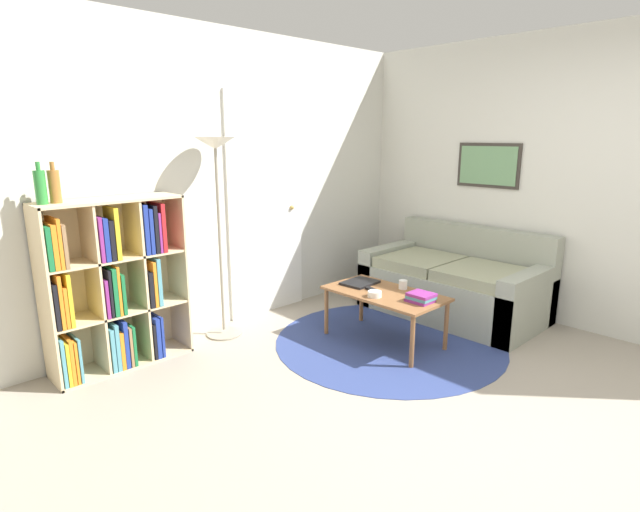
{
  "coord_description": "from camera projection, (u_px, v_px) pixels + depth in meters",
  "views": [
    {
      "loc": [
        -2.57,
        -1.03,
        1.7
      ],
      "look_at": [
        -0.12,
        1.51,
        0.85
      ],
      "focal_mm": 28.0,
      "sensor_mm": 36.0,
      "label": 1
    }
  ],
  "objects": [
    {
      "name": "bottle_middle",
      "position": [
        54.0,
        186.0,
        3.3
      ],
      "size": [
        0.07,
        0.07,
        0.27
      ],
      "color": "olive",
      "rests_on": "bookshelf"
    },
    {
      "name": "ground_plane",
      "position": [
        519.0,
        442.0,
        2.85
      ],
      "size": [
        14.0,
        14.0,
        0.0
      ],
      "primitive_type": "plane",
      "color": "gray"
    },
    {
      "name": "remote",
      "position": [
        372.0,
        290.0,
        4.16
      ],
      "size": [
        0.07,
        0.15,
        0.02
      ],
      "color": "black",
      "rests_on": "coffee_table"
    },
    {
      "name": "floor_lamp",
      "position": [
        216.0,
        170.0,
        4.05
      ],
      "size": [
        0.34,
        0.34,
        1.69
      ],
      "color": "gray",
      "rests_on": "ground_plane"
    },
    {
      "name": "bowl",
      "position": [
        375.0,
        294.0,
        4.01
      ],
      "size": [
        0.11,
        0.11,
        0.05
      ],
      "color": "silver",
      "rests_on": "coffee_table"
    },
    {
      "name": "cup",
      "position": [
        403.0,
        285.0,
        4.21
      ],
      "size": [
        0.07,
        0.07,
        0.07
      ],
      "color": "white",
      "rests_on": "coffee_table"
    },
    {
      "name": "book_stack_on_table",
      "position": [
        421.0,
        297.0,
        3.88
      ],
      "size": [
        0.17,
        0.2,
        0.07
      ],
      "color": "#7F287A",
      "rests_on": "coffee_table"
    },
    {
      "name": "bottle_left",
      "position": [
        40.0,
        187.0,
        3.23
      ],
      "size": [
        0.07,
        0.07,
        0.27
      ],
      "color": "#2D8438",
      "rests_on": "bookshelf"
    },
    {
      "name": "wall_back",
      "position": [
        234.0,
        183.0,
        4.5
      ],
      "size": [
        7.1,
        0.11,
        2.6
      ],
      "color": "silver",
      "rests_on": "ground_plane"
    },
    {
      "name": "coffee_table",
      "position": [
        385.0,
        297.0,
        4.14
      ],
      "size": [
        0.54,
        0.99,
        0.44
      ],
      "color": "brown",
      "rests_on": "ground_plane"
    },
    {
      "name": "wall_right",
      "position": [
        491.0,
        177.0,
        4.9
      ],
      "size": [
        0.08,
        5.75,
        2.6
      ],
      "color": "silver",
      "rests_on": "ground_plane"
    },
    {
      "name": "rug",
      "position": [
        389.0,
        342.0,
        4.22
      ],
      "size": [
        1.92,
        1.92,
        0.01
      ],
      "color": "navy",
      "rests_on": "ground_plane"
    },
    {
      "name": "laptop",
      "position": [
        360.0,
        283.0,
        4.37
      ],
      "size": [
        0.32,
        0.26,
        0.02
      ],
      "color": "black",
      "rests_on": "coffee_table"
    },
    {
      "name": "bookshelf",
      "position": [
        112.0,
        286.0,
        3.66
      ],
      "size": [
        1.0,
        0.34,
        1.27
      ],
      "color": "beige",
      "rests_on": "ground_plane"
    },
    {
      "name": "couch",
      "position": [
        456.0,
        284.0,
        4.87
      ],
      "size": [
        0.93,
        1.64,
        0.82
      ],
      "color": "gray",
      "rests_on": "ground_plane"
    }
  ]
}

